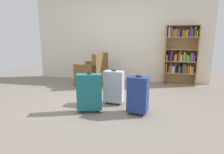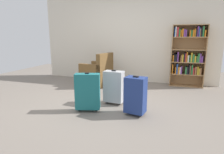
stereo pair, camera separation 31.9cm
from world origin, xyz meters
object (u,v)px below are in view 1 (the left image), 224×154
Objects in this scene: mug at (112,86)px; suitcase_teal at (89,92)px; suitcase_navy_blue at (138,94)px; bookshelf at (181,54)px; suitcase_silver at (114,86)px; armchair at (93,74)px.

suitcase_teal is at bearing -91.65° from mug.
suitcase_navy_blue is 0.85m from suitcase_teal.
bookshelf is at bearing 22.24° from mug.
bookshelf reaches higher than suitcase_navy_blue.
mug is 1.75m from suitcase_teal.
bookshelf is 2.38× the size of suitcase_silver.
armchair is 1.60m from suitcase_silver.
mug is 1.28m from suitcase_silver.
suitcase_navy_blue is (-0.98, -2.35, -0.50)m from bookshelf.
bookshelf reaches higher than suitcase_silver.
suitcase_silver is (0.87, -1.34, 0.04)m from armchair.
suitcase_silver is at bearing -56.81° from armchair.
bookshelf is 2.30× the size of suitcase_teal.
armchair is 0.66m from mug.
suitcase_teal is at bearing -126.79° from bookshelf.
armchair reaches higher than suitcase_silver.
bookshelf is 2.39× the size of suitcase_navy_blue.
mug is at bearing 116.13° from suitcase_navy_blue.
suitcase_navy_blue is (1.38, -1.75, 0.04)m from armchair.
bookshelf is 2.60m from suitcase_navy_blue.
bookshelf reaches higher than suitcase_teal.
suitcase_teal is (0.54, -1.84, 0.05)m from armchair.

